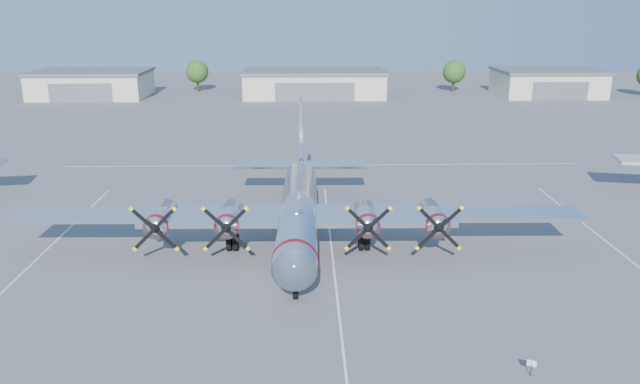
{
  "coord_description": "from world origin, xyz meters",
  "views": [
    {
      "loc": [
        -2.03,
        -46.01,
        18.19
      ],
      "look_at": [
        -0.78,
        3.52,
        3.2
      ],
      "focal_mm": 35.0,
      "sensor_mm": 36.0,
      "label": 1
    }
  ],
  "objects_px": {
    "hangar_east": "(547,82)",
    "info_placard": "(532,365)",
    "hangar_center": "(314,83)",
    "tree_east": "(454,72)",
    "main_bomber_b29": "(299,241)",
    "tree_west": "(197,72)",
    "hangar_west": "(92,84)"
  },
  "relations": [
    {
      "from": "hangar_east",
      "to": "info_placard",
      "type": "relative_size",
      "value": 22.69
    },
    {
      "from": "hangar_center",
      "to": "tree_east",
      "type": "distance_m",
      "value": 30.64
    },
    {
      "from": "main_bomber_b29",
      "to": "info_placard",
      "type": "relative_size",
      "value": 47.26
    },
    {
      "from": "hangar_east",
      "to": "main_bomber_b29",
      "type": "bearing_deg",
      "value": -121.82
    },
    {
      "from": "hangar_west",
      "to": "info_placard",
      "type": "bearing_deg",
      "value": -61.59
    },
    {
      "from": "tree_east",
      "to": "hangar_center",
      "type": "bearing_deg",
      "value": -168.62
    },
    {
      "from": "hangar_center",
      "to": "info_placard",
      "type": "xyz_separation_m",
      "value": [
        9.4,
        -100.57,
        -2.07
      ]
    },
    {
      "from": "tree_east",
      "to": "main_bomber_b29",
      "type": "height_order",
      "value": "tree_east"
    },
    {
      "from": "hangar_east",
      "to": "hangar_west",
      "type": "bearing_deg",
      "value": -180.0
    },
    {
      "from": "tree_east",
      "to": "info_placard",
      "type": "height_order",
      "value": "tree_east"
    },
    {
      "from": "hangar_center",
      "to": "hangar_east",
      "type": "relative_size",
      "value": 1.39
    },
    {
      "from": "hangar_east",
      "to": "info_placard",
      "type": "height_order",
      "value": "hangar_east"
    },
    {
      "from": "hangar_west",
      "to": "hangar_center",
      "type": "height_order",
      "value": "same"
    },
    {
      "from": "hangar_center",
      "to": "tree_east",
      "type": "relative_size",
      "value": 4.31
    },
    {
      "from": "tree_west",
      "to": "main_bomber_b29",
      "type": "distance_m",
      "value": 92.35
    },
    {
      "from": "hangar_west",
      "to": "info_placard",
      "type": "height_order",
      "value": "hangar_west"
    },
    {
      "from": "hangar_east",
      "to": "tree_west",
      "type": "height_order",
      "value": "tree_west"
    },
    {
      "from": "hangar_east",
      "to": "main_bomber_b29",
      "type": "height_order",
      "value": "hangar_east"
    },
    {
      "from": "tree_west",
      "to": "hangar_east",
      "type": "bearing_deg",
      "value": -6.28
    },
    {
      "from": "main_bomber_b29",
      "to": "hangar_west",
      "type": "bearing_deg",
      "value": 118.4
    },
    {
      "from": "hangar_center",
      "to": "info_placard",
      "type": "relative_size",
      "value": 31.5
    },
    {
      "from": "hangar_west",
      "to": "hangar_east",
      "type": "height_order",
      "value": "same"
    },
    {
      "from": "hangar_west",
      "to": "hangar_center",
      "type": "relative_size",
      "value": 0.79
    },
    {
      "from": "hangar_east",
      "to": "tree_east",
      "type": "distance_m",
      "value": 19.04
    },
    {
      "from": "hangar_west",
      "to": "tree_west",
      "type": "xyz_separation_m",
      "value": [
        20.0,
        8.04,
        1.51
      ]
    },
    {
      "from": "hangar_center",
      "to": "main_bomber_b29",
      "type": "height_order",
      "value": "hangar_center"
    },
    {
      "from": "hangar_east",
      "to": "tree_east",
      "type": "bearing_deg",
      "value": 161.46
    },
    {
      "from": "tree_west",
      "to": "info_placard",
      "type": "xyz_separation_m",
      "value": [
        34.4,
        -108.6,
        -3.58
      ]
    },
    {
      "from": "tree_west",
      "to": "tree_east",
      "type": "relative_size",
      "value": 1.0
    },
    {
      "from": "info_placard",
      "to": "tree_west",
      "type": "bearing_deg",
      "value": 131.25
    },
    {
      "from": "tree_west",
      "to": "tree_east",
      "type": "height_order",
      "value": "same"
    },
    {
      "from": "main_bomber_b29",
      "to": "info_placard",
      "type": "distance_m",
      "value": 22.56
    }
  ]
}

